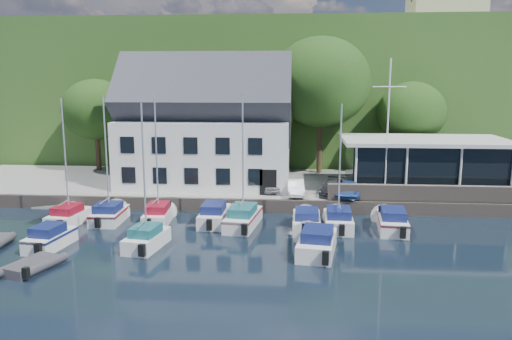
% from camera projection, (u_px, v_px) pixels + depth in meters
% --- Properties ---
extents(ground, '(180.00, 180.00, 0.00)m').
position_uv_depth(ground, '(284.00, 268.00, 26.46)').
color(ground, black).
rests_on(ground, ground).
extents(quay, '(60.00, 13.00, 1.00)m').
position_uv_depth(quay, '(288.00, 188.00, 43.53)').
color(quay, gray).
rests_on(quay, ground).
extents(quay_face, '(60.00, 0.30, 1.00)m').
position_uv_depth(quay_face, '(287.00, 206.00, 37.15)').
color(quay_face, '#6B5E56').
rests_on(quay_face, ground).
extents(hillside, '(160.00, 75.00, 16.00)m').
position_uv_depth(hillside, '(292.00, 89.00, 85.79)').
color(hillside, '#365A22').
rests_on(hillside, ground).
extents(field_patch, '(50.00, 30.00, 0.30)m').
position_uv_depth(field_patch, '(337.00, 44.00, 91.54)').
color(field_patch, '#576A35').
rests_on(field_patch, hillside).
extents(farmhouse, '(10.40, 7.00, 8.20)m').
position_uv_depth(farmhouse, '(445.00, 7.00, 72.10)').
color(farmhouse, beige).
rests_on(farmhouse, hillside).
extents(harbor_building, '(14.40, 8.20, 8.70)m').
position_uv_depth(harbor_building, '(206.00, 133.00, 42.20)').
color(harbor_building, silver).
rests_on(harbor_building, quay).
extents(club_pavilion, '(13.20, 7.20, 4.10)m').
position_uv_depth(club_pavilion, '(423.00, 163.00, 40.75)').
color(club_pavilion, black).
rests_on(club_pavilion, quay).
extents(seawall, '(18.00, 0.50, 1.20)m').
position_uv_depth(seawall, '(452.00, 194.00, 36.43)').
color(seawall, '#6B5E56').
rests_on(seawall, quay).
extents(gangway, '(1.20, 6.00, 1.40)m').
position_uv_depth(gangway, '(61.00, 216.00, 36.55)').
color(gangway, silver).
rests_on(gangway, ground).
extents(car_silver, '(1.84, 3.45, 1.12)m').
position_uv_depth(car_silver, '(271.00, 185.00, 39.77)').
color(car_silver, '#B6B6BB').
rests_on(car_silver, quay).
extents(car_white, '(1.45, 3.67, 1.19)m').
position_uv_depth(car_white, '(295.00, 187.00, 38.65)').
color(car_white, white).
rests_on(car_white, quay).
extents(car_dgrey, '(2.43, 4.08, 1.11)m').
position_uv_depth(car_dgrey, '(332.00, 188.00, 38.70)').
color(car_dgrey, '#313035').
rests_on(car_dgrey, quay).
extents(car_blue, '(2.11, 3.77, 1.22)m').
position_uv_depth(car_blue, '(349.00, 188.00, 38.16)').
color(car_blue, '#2F5091').
rests_on(car_blue, quay).
extents(flagpole, '(2.49, 0.20, 10.37)m').
position_uv_depth(flagpole, '(388.00, 129.00, 37.49)').
color(flagpole, silver).
rests_on(flagpole, quay).
extents(tree_0, '(6.49, 6.49, 8.87)m').
position_uv_depth(tree_0, '(97.00, 125.00, 48.37)').
color(tree_0, '#18340F').
rests_on(tree_0, quay).
extents(tree_1, '(6.46, 6.46, 8.83)m').
position_uv_depth(tree_1, '(169.00, 126.00, 47.58)').
color(tree_1, '#18340F').
rests_on(tree_1, quay).
extents(tree_2, '(8.36, 8.36, 11.43)m').
position_uv_depth(tree_2, '(264.00, 113.00, 47.15)').
color(tree_2, '#18340F').
rests_on(tree_2, quay).
extents(tree_3, '(9.33, 9.33, 12.75)m').
position_uv_depth(tree_3, '(320.00, 106.00, 46.61)').
color(tree_3, '#18340F').
rests_on(tree_3, quay).
extents(tree_4, '(6.32, 6.32, 8.63)m').
position_uv_depth(tree_4, '(411.00, 128.00, 46.83)').
color(tree_4, '#18340F').
rests_on(tree_4, quay).
extents(boat_r1_0, '(2.51, 5.36, 8.31)m').
position_uv_depth(boat_r1_0, '(66.00, 165.00, 33.72)').
color(boat_r1_0, silver).
rests_on(boat_r1_0, ground).
extents(boat_r1_1, '(2.23, 5.12, 8.50)m').
position_uv_depth(boat_r1_1, '(107.00, 162.00, 34.14)').
color(boat_r1_1, silver).
rests_on(boat_r1_1, ground).
extents(boat_r1_2, '(2.09, 5.55, 8.50)m').
position_uv_depth(boat_r1_2, '(157.00, 162.00, 34.05)').
color(boat_r1_2, silver).
rests_on(boat_r1_2, ground).
extents(boat_r1_3, '(1.98, 6.01, 1.49)m').
position_uv_depth(boat_r1_3, '(214.00, 213.00, 34.51)').
color(boat_r1_3, silver).
rests_on(boat_r1_3, ground).
extents(boat_r1_4, '(2.82, 6.76, 9.18)m').
position_uv_depth(boat_r1_4, '(243.00, 160.00, 33.05)').
color(boat_r1_4, silver).
rests_on(boat_r1_4, ground).
extents(boat_r1_5, '(2.05, 5.71, 1.37)m').
position_uv_depth(boat_r1_5, '(307.00, 219.00, 33.24)').
color(boat_r1_5, silver).
rests_on(boat_r1_5, ground).
extents(boat_r1_6, '(2.13, 5.51, 8.87)m').
position_uv_depth(boat_r1_6, '(340.00, 163.00, 32.56)').
color(boat_r1_6, silver).
rests_on(boat_r1_6, ground).
extents(boat_r1_7, '(2.52, 6.33, 1.48)m').
position_uv_depth(boat_r1_7, '(392.00, 219.00, 32.98)').
color(boat_r1_7, silver).
rests_on(boat_r1_7, ground).
extents(boat_r2_0, '(2.40, 5.06, 1.45)m').
position_uv_depth(boat_r2_0, '(50.00, 236.00, 29.52)').
color(boat_r2_0, silver).
rests_on(boat_r2_0, ground).
extents(boat_r2_1, '(2.57, 5.24, 8.62)m').
position_uv_depth(boat_r2_1, '(144.00, 177.00, 28.83)').
color(boat_r2_1, silver).
rests_on(boat_r2_1, ground).
extents(boat_r2_3, '(3.04, 6.42, 1.54)m').
position_uv_depth(boat_r2_3, '(317.00, 240.00, 28.59)').
color(boat_r2_3, silver).
rests_on(boat_r2_3, ground).
extents(dinghy_1, '(2.79, 3.60, 0.74)m').
position_uv_depth(dinghy_1, '(32.00, 264.00, 26.02)').
color(dinghy_1, '#353439').
rests_on(dinghy_1, ground).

